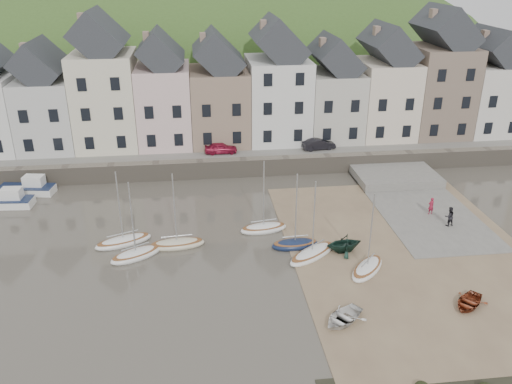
{
  "coord_description": "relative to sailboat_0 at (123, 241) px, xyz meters",
  "views": [
    {
      "loc": [
        -4.64,
        -32.81,
        20.5
      ],
      "look_at": [
        0.0,
        6.0,
        3.0
      ],
      "focal_mm": 36.92,
      "sensor_mm": 36.0,
      "label": 1
    }
  ],
  "objects": [
    {
      "name": "person_red",
      "position": [
        25.88,
        2.01,
        0.62
      ],
      "size": [
        0.62,
        0.48,
        1.53
      ],
      "primitive_type": "imported",
      "rotation": [
        0.0,
        0.0,
        3.36
      ],
      "color": "maroon",
      "rests_on": "slipway"
    },
    {
      "name": "car_left",
      "position": [
        8.56,
        15.52,
        1.91
      ],
      "size": [
        3.39,
        1.37,
        1.16
      ],
      "primitive_type": "imported",
      "rotation": [
        0.0,
        0.0,
        1.57
      ],
      "color": "maroon",
      "rests_on": "quay_street"
    },
    {
      "name": "sailboat_6",
      "position": [
        17.68,
        -6.05,
        0.0
      ],
      "size": [
        3.76,
        3.98,
        6.32
      ],
      "color": "white",
      "rests_on": "ground"
    },
    {
      "name": "rowboat_red",
      "position": [
        22.81,
        -10.83,
        0.08
      ],
      "size": [
        3.3,
        3.25,
        0.56
      ],
      "primitive_type": "imported",
      "rotation": [
        0.0,
        0.0,
        -0.83
      ],
      "color": "brown",
      "rests_on": "beach"
    },
    {
      "name": "rowboat_white",
      "position": [
        14.41,
        -11.43,
        0.11
      ],
      "size": [
        3.72,
        3.56,
        0.63
      ],
      "primitive_type": "imported",
      "rotation": [
        0.0,
        0.0,
        -0.91
      ],
      "color": "white",
      "rests_on": "beach"
    },
    {
      "name": "hillside",
      "position": [
        5.66,
        56.01,
        -18.26
      ],
      "size": [
        134.4,
        84.0,
        84.0
      ],
      "color": "#3B5823",
      "rests_on": "ground"
    },
    {
      "name": "rowboat_green",
      "position": [
        16.73,
        -3.23,
        0.52
      ],
      "size": [
        3.07,
        2.76,
        1.45
      ],
      "primitive_type": "imported",
      "rotation": [
        0.0,
        0.0,
        -1.42
      ],
      "color": "#142E24",
      "rests_on": "beach"
    },
    {
      "name": "sailboat_0",
      "position": [
        0.0,
        0.0,
        0.0
      ],
      "size": [
        4.69,
        3.03,
        6.32
      ],
      "color": "white",
      "rests_on": "ground"
    },
    {
      "name": "quay_street",
      "position": [
        10.66,
        16.52,
        1.29
      ],
      "size": [
        70.0,
        7.0,
        0.1
      ],
      "primitive_type": "cube",
      "color": "slate",
      "rests_on": "quay_land"
    },
    {
      "name": "sailboat_4",
      "position": [
        14.22,
        -3.59,
        -0.0
      ],
      "size": [
        4.63,
        4.0,
        6.32
      ],
      "color": "white",
      "rests_on": "ground"
    },
    {
      "name": "beach",
      "position": [
        21.66,
        -3.98,
        -0.23
      ],
      "size": [
        18.0,
        26.0,
        0.06
      ],
      "primitive_type": "cube",
      "color": "brown",
      "rests_on": "ground"
    },
    {
      "name": "motorboat_2",
      "position": [
        -9.97,
        10.96,
        0.32
      ],
      "size": [
        5.39,
        2.53,
        1.7
      ],
      "color": "white",
      "rests_on": "ground"
    },
    {
      "name": "sailboat_3",
      "position": [
        11.14,
        0.87,
        0.0
      ],
      "size": [
        4.08,
        2.08,
        6.32
      ],
      "color": "white",
      "rests_on": "ground"
    },
    {
      "name": "sailboat_5",
      "position": [
        13.21,
        -2.03,
        0.01
      ],
      "size": [
        3.76,
        1.72,
        6.32
      ],
      "color": "#141F3E",
      "rests_on": "ground"
    },
    {
      "name": "slipway",
      "position": [
        25.66,
        4.02,
        -0.2
      ],
      "size": [
        8.0,
        18.0,
        0.12
      ],
      "primitive_type": "cube",
      "color": "slate",
      "rests_on": "ground"
    },
    {
      "name": "car_right",
      "position": [
        19.06,
        15.52,
        1.92
      ],
      "size": [
        3.67,
        1.68,
        1.16
      ],
      "primitive_type": "imported",
      "rotation": [
        0.0,
        0.0,
        1.7
      ],
      "color": "black",
      "rests_on": "quay_street"
    },
    {
      "name": "townhouse_terrace",
      "position": [
        12.42,
        20.02,
        7.06
      ],
      "size": [
        61.05,
        8.0,
        13.93
      ],
      "color": "silver",
      "rests_on": "quay_land"
    },
    {
      "name": "ground",
      "position": [
        10.66,
        -3.98,
        -0.26
      ],
      "size": [
        160.0,
        160.0,
        0.0
      ],
      "primitive_type": "plane",
      "color": "#4A453A",
      "rests_on": "ground"
    },
    {
      "name": "sailboat_1",
      "position": [
        1.15,
        -2.16,
        0.0
      ],
      "size": [
        4.2,
        3.22,
        6.32
      ],
      "color": "white",
      "rests_on": "ground"
    },
    {
      "name": "motorboat_0",
      "position": [
        -11.15,
        8.2,
        0.32
      ],
      "size": [
        5.09,
        2.11,
        1.7
      ],
      "color": "white",
      "rests_on": "ground"
    },
    {
      "name": "person_dark",
      "position": [
        26.46,
        -0.24,
        0.7
      ],
      "size": [
        0.89,
        0.74,
        1.68
      ],
      "primitive_type": "imported",
      "rotation": [
        0.0,
        0.0,
        3.27
      ],
      "color": "black",
      "rests_on": "slipway"
    },
    {
      "name": "quay_land",
      "position": [
        10.66,
        28.02,
        0.49
      ],
      "size": [
        90.0,
        30.0,
        1.5
      ],
      "primitive_type": "cube",
      "color": "#3B5823",
      "rests_on": "ground"
    },
    {
      "name": "seawall",
      "position": [
        10.66,
        13.02,
        0.64
      ],
      "size": [
        70.0,
        1.2,
        1.8
      ],
      "primitive_type": "cube",
      "color": "slate",
      "rests_on": "ground"
    },
    {
      "name": "sailboat_2",
      "position": [
        4.16,
        -0.91,
        0.0
      ],
      "size": [
        4.4,
        1.88,
        6.32
      ],
      "color": "beige",
      "rests_on": "ground"
    }
  ]
}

